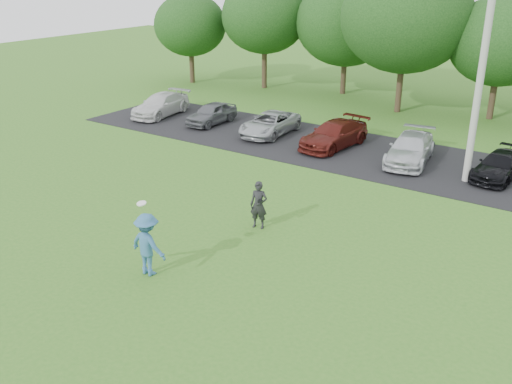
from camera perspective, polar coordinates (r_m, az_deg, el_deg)
ground at (r=16.94m, az=-6.72°, el=-7.78°), size 100.00×100.00×0.00m
parking_lot at (r=27.23m, az=11.31°, el=3.71°), size 32.00×6.50×0.03m
utility_pole at (r=23.81m, az=21.68°, el=11.61°), size 0.28×0.28×9.38m
frisbee_player at (r=16.51m, az=-10.77°, el=-5.17°), size 1.22×0.72×2.22m
camera_bystander at (r=19.07m, az=0.28°, el=-1.31°), size 0.68×0.53×1.64m
parked_cars at (r=27.16m, az=10.90°, el=5.04°), size 28.51×4.68×1.23m
tree_row at (r=34.92m, az=20.94°, el=14.96°), size 42.39×9.85×8.64m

